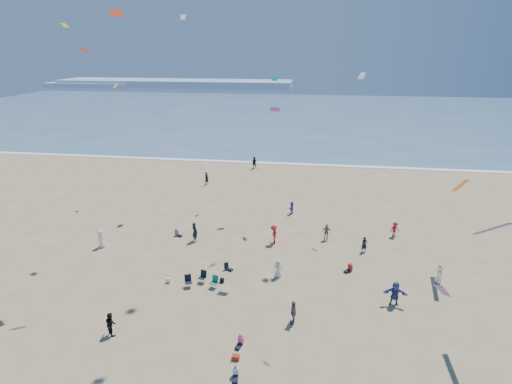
# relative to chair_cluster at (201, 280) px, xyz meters

# --- Properties ---
(ground) EXTENTS (220.00, 220.00, 0.00)m
(ground) POSITION_rel_chair_cluster_xyz_m (2.50, -8.94, -0.50)
(ground) COLOR tan
(ground) RESTS_ON ground
(ocean) EXTENTS (220.00, 100.00, 0.06)m
(ocean) POSITION_rel_chair_cluster_xyz_m (2.50, 86.06, -0.47)
(ocean) COLOR #476B84
(ocean) RESTS_ON ground
(surf_line) EXTENTS (220.00, 1.20, 0.08)m
(surf_line) POSITION_rel_chair_cluster_xyz_m (2.50, 36.06, -0.46)
(surf_line) COLOR white
(surf_line) RESTS_ON ground
(headland_far) EXTENTS (110.00, 20.00, 3.20)m
(headland_far) POSITION_rel_chair_cluster_xyz_m (-57.50, 161.06, 1.10)
(headland_far) COLOR #7A8EA8
(headland_far) RESTS_ON ground
(headland_near) EXTENTS (40.00, 14.00, 2.00)m
(headland_near) POSITION_rel_chair_cluster_xyz_m (-97.50, 156.06, 0.50)
(headland_near) COLOR #7A8EA8
(headland_near) RESTS_ON ground
(standing_flyers) EXTENTS (30.56, 51.47, 1.94)m
(standing_flyers) POSITION_rel_chair_cluster_xyz_m (6.41, 5.74, 0.37)
(standing_flyers) COLOR black
(standing_flyers) RESTS_ON ground
(seated_group) EXTENTS (17.71, 17.86, 0.84)m
(seated_group) POSITION_rel_chair_cluster_xyz_m (3.41, 0.05, -0.08)
(seated_group) COLOR silver
(seated_group) RESTS_ON ground
(chair_cluster) EXTENTS (2.78, 1.56, 1.00)m
(chair_cluster) POSITION_rel_chair_cluster_xyz_m (0.00, 0.00, 0.00)
(chair_cluster) COLOR black
(chair_cluster) RESTS_ON ground
(white_tote) EXTENTS (0.35, 0.20, 0.40)m
(white_tote) POSITION_rel_chair_cluster_xyz_m (-2.77, 0.05, -0.30)
(white_tote) COLOR silver
(white_tote) RESTS_ON ground
(black_backpack) EXTENTS (0.30, 0.22, 0.38)m
(black_backpack) POSITION_rel_chair_cluster_xyz_m (1.49, 0.71, -0.31)
(black_backpack) COLOR black
(black_backpack) RESTS_ON ground
(cooler) EXTENTS (0.45, 0.30, 0.30)m
(cooler) POSITION_rel_chair_cluster_xyz_m (4.18, -7.42, -0.35)
(cooler) COLOR #A02616
(cooler) RESTS_ON ground
(navy_bag) EXTENTS (0.28, 0.18, 0.34)m
(navy_bag) POSITION_rel_chair_cluster_xyz_m (11.93, 4.17, -0.33)
(navy_bag) COLOR black
(navy_bag) RESTS_ON ground
(kites_aloft) EXTENTS (44.69, 39.60, 28.85)m
(kites_aloft) POSITION_rel_chair_cluster_xyz_m (10.49, 3.74, 14.70)
(kites_aloft) COLOR #FEA82E
(kites_aloft) RESTS_ON ground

